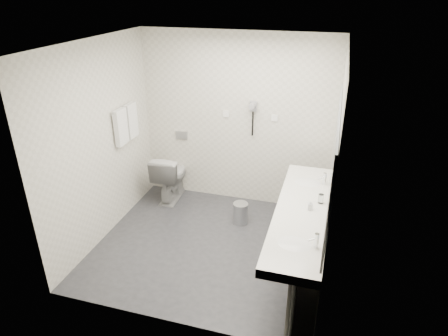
% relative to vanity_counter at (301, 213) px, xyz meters
% --- Properties ---
extents(floor, '(2.80, 2.80, 0.00)m').
position_rel_vanity_counter_xyz_m(floor, '(-1.12, 0.20, -0.80)').
color(floor, '#2E2E34').
rests_on(floor, ground).
extents(ceiling, '(2.80, 2.80, 0.00)m').
position_rel_vanity_counter_xyz_m(ceiling, '(-1.12, 0.20, 1.70)').
color(ceiling, white).
rests_on(ceiling, wall_back).
extents(wall_back, '(2.80, 0.00, 2.80)m').
position_rel_vanity_counter_xyz_m(wall_back, '(-1.12, 1.50, 0.45)').
color(wall_back, silver).
rests_on(wall_back, floor).
extents(wall_front, '(2.80, 0.00, 2.80)m').
position_rel_vanity_counter_xyz_m(wall_front, '(-1.12, -1.10, 0.45)').
color(wall_front, silver).
rests_on(wall_front, floor).
extents(wall_left, '(0.00, 2.60, 2.60)m').
position_rel_vanity_counter_xyz_m(wall_left, '(-2.52, 0.20, 0.45)').
color(wall_left, silver).
rests_on(wall_left, floor).
extents(wall_right, '(0.00, 2.60, 2.60)m').
position_rel_vanity_counter_xyz_m(wall_right, '(0.27, 0.20, 0.45)').
color(wall_right, silver).
rests_on(wall_right, floor).
extents(vanity_counter, '(0.55, 2.20, 0.10)m').
position_rel_vanity_counter_xyz_m(vanity_counter, '(0.00, 0.00, 0.00)').
color(vanity_counter, white).
rests_on(vanity_counter, floor).
extents(vanity_panel, '(0.03, 2.15, 0.75)m').
position_rel_vanity_counter_xyz_m(vanity_panel, '(0.02, 0.00, -0.42)').
color(vanity_panel, gray).
rests_on(vanity_panel, floor).
extents(vanity_post_near, '(0.06, 0.06, 0.75)m').
position_rel_vanity_counter_xyz_m(vanity_post_near, '(0.05, -1.04, -0.42)').
color(vanity_post_near, silver).
rests_on(vanity_post_near, floor).
extents(vanity_post_far, '(0.06, 0.06, 0.75)m').
position_rel_vanity_counter_xyz_m(vanity_post_far, '(0.05, 1.04, -0.42)').
color(vanity_post_far, silver).
rests_on(vanity_post_far, floor).
extents(mirror, '(0.02, 2.20, 1.05)m').
position_rel_vanity_counter_xyz_m(mirror, '(0.26, 0.00, 0.65)').
color(mirror, '#B2BCC6').
rests_on(mirror, wall_right).
extents(basin_near, '(0.40, 0.31, 0.05)m').
position_rel_vanity_counter_xyz_m(basin_near, '(0.00, -0.65, 0.04)').
color(basin_near, white).
rests_on(basin_near, vanity_counter).
extents(basin_far, '(0.40, 0.31, 0.05)m').
position_rel_vanity_counter_xyz_m(basin_far, '(0.00, 0.65, 0.04)').
color(basin_far, white).
rests_on(basin_far, vanity_counter).
extents(faucet_near, '(0.04, 0.04, 0.15)m').
position_rel_vanity_counter_xyz_m(faucet_near, '(0.19, -0.65, 0.12)').
color(faucet_near, silver).
rests_on(faucet_near, vanity_counter).
extents(faucet_far, '(0.04, 0.04, 0.15)m').
position_rel_vanity_counter_xyz_m(faucet_far, '(0.19, 0.65, 0.12)').
color(faucet_far, silver).
rests_on(faucet_far, vanity_counter).
extents(soap_bottle_a, '(0.05, 0.05, 0.11)m').
position_rel_vanity_counter_xyz_m(soap_bottle_a, '(0.08, 0.01, 0.10)').
color(soap_bottle_a, beige).
rests_on(soap_bottle_a, vanity_counter).
extents(glass_left, '(0.06, 0.06, 0.11)m').
position_rel_vanity_counter_xyz_m(glass_left, '(0.18, 0.19, 0.10)').
color(glass_left, silver).
rests_on(glass_left, vanity_counter).
extents(toilet, '(0.45, 0.75, 0.74)m').
position_rel_vanity_counter_xyz_m(toilet, '(-2.08, 1.22, -0.43)').
color(toilet, white).
rests_on(toilet, floor).
extents(flush_plate, '(0.18, 0.02, 0.12)m').
position_rel_vanity_counter_xyz_m(flush_plate, '(-1.98, 1.49, 0.15)').
color(flush_plate, '#B2B5BA').
rests_on(flush_plate, wall_back).
extents(pedal_bin, '(0.27, 0.27, 0.29)m').
position_rel_vanity_counter_xyz_m(pedal_bin, '(-0.88, 0.83, -0.66)').
color(pedal_bin, '#B2B5BA').
rests_on(pedal_bin, floor).
extents(bin_lid, '(0.21, 0.21, 0.02)m').
position_rel_vanity_counter_xyz_m(bin_lid, '(-0.88, 0.83, -0.50)').
color(bin_lid, '#B2B5BA').
rests_on(bin_lid, pedal_bin).
extents(towel_rail, '(0.02, 0.62, 0.02)m').
position_rel_vanity_counter_xyz_m(towel_rail, '(-2.47, 0.75, 0.75)').
color(towel_rail, silver).
rests_on(towel_rail, wall_left).
extents(towel_near, '(0.07, 0.24, 0.48)m').
position_rel_vanity_counter_xyz_m(towel_near, '(-2.46, 0.61, 0.53)').
color(towel_near, white).
rests_on(towel_near, towel_rail).
extents(towel_far, '(0.07, 0.24, 0.48)m').
position_rel_vanity_counter_xyz_m(towel_far, '(-2.46, 0.89, 0.53)').
color(towel_far, white).
rests_on(towel_far, towel_rail).
extents(dryer_cradle, '(0.10, 0.04, 0.14)m').
position_rel_vanity_counter_xyz_m(dryer_cradle, '(-0.88, 1.47, 0.70)').
color(dryer_cradle, gray).
rests_on(dryer_cradle, wall_back).
extents(dryer_barrel, '(0.08, 0.14, 0.08)m').
position_rel_vanity_counter_xyz_m(dryer_barrel, '(-0.88, 1.40, 0.73)').
color(dryer_barrel, gray).
rests_on(dryer_barrel, dryer_cradle).
extents(dryer_cord, '(0.02, 0.02, 0.35)m').
position_rel_vanity_counter_xyz_m(dryer_cord, '(-0.88, 1.46, 0.45)').
color(dryer_cord, black).
rests_on(dryer_cord, dryer_cradle).
extents(switch_plate_a, '(0.09, 0.02, 0.09)m').
position_rel_vanity_counter_xyz_m(switch_plate_a, '(-1.27, 1.49, 0.55)').
color(switch_plate_a, white).
rests_on(switch_plate_a, wall_back).
extents(switch_plate_b, '(0.09, 0.02, 0.09)m').
position_rel_vanity_counter_xyz_m(switch_plate_b, '(-0.57, 1.49, 0.55)').
color(switch_plate_b, white).
rests_on(switch_plate_b, wall_back).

